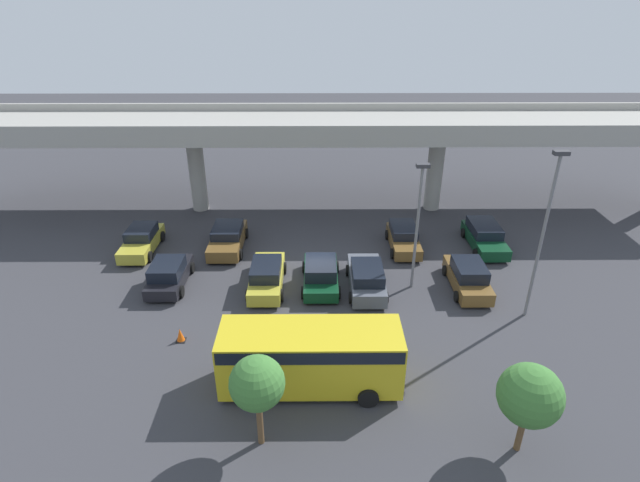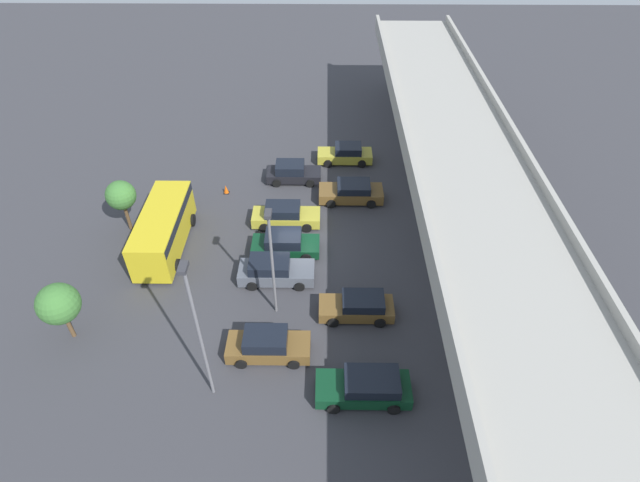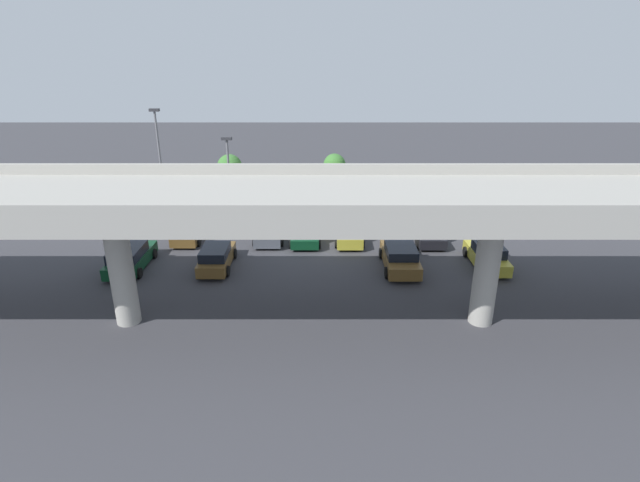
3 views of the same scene
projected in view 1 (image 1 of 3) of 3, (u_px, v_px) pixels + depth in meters
name	position (u px, v px, depth m)	size (l,w,h in m)	color
ground_plane	(316.00, 278.00, 29.69)	(115.66, 115.66, 0.00)	#38383D
highway_overpass	(316.00, 131.00, 36.25)	(55.18, 7.28, 7.40)	#9E9B93
parked_car_0	(142.00, 240.00, 32.53)	(2.04, 4.59, 1.55)	gold
parked_car_1	(169.00, 274.00, 28.69)	(2.11, 4.31, 1.57)	black
parked_car_2	(228.00, 238.00, 32.83)	(2.25, 4.85, 1.53)	brown
parked_car_3	(267.00, 276.00, 28.52)	(2.05, 4.85, 1.60)	gold
parked_car_4	(321.00, 274.00, 28.69)	(2.18, 4.53, 1.58)	#0C381E
parked_car_5	(367.00, 278.00, 28.28)	(2.13, 4.76, 1.62)	#515660
parked_car_6	(404.00, 238.00, 32.89)	(2.01, 4.37, 1.48)	brown
parked_car_7	(468.00, 277.00, 28.40)	(2.05, 4.53, 1.63)	brown
parked_car_8	(485.00, 236.00, 33.02)	(2.18, 4.79, 1.54)	#0C381E
shuttle_bus	(311.00, 354.00, 21.01)	(7.64, 2.83, 2.84)	gold
lamp_post_near_aisle	(418.00, 218.00, 26.89)	(0.70, 0.35, 7.41)	slate
lamp_post_mid_lot	(545.00, 226.00, 24.07)	(0.70, 0.35, 8.93)	slate
tree_front_left	(257.00, 384.00, 17.70)	(2.02, 2.02, 3.96)	brown
tree_front_centre	(530.00, 396.00, 17.54)	(2.30, 2.30, 3.83)	brown
traffic_cone	(180.00, 335.00, 24.32)	(0.44, 0.44, 0.70)	black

